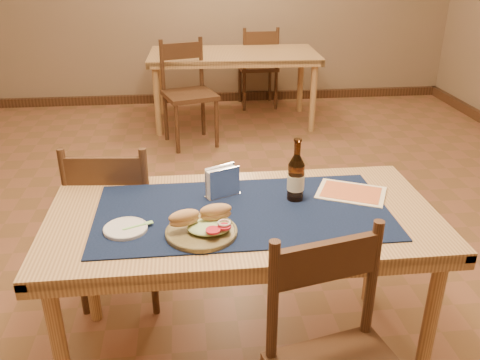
{
  "coord_description": "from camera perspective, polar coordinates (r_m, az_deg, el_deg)",
  "views": [
    {
      "loc": [
        -0.21,
        -2.63,
        1.75
      ],
      "look_at": [
        0.0,
        -0.7,
        0.85
      ],
      "focal_mm": 38.0,
      "sensor_mm": 36.0,
      "label": 1
    }
  ],
  "objects": [
    {
      "name": "fork",
      "position": [
        2.0,
        -11.12,
        -4.98
      ],
      "size": [
        0.12,
        0.06,
        0.0
      ],
      "color": "#97E980",
      "rests_on": "side_plate"
    },
    {
      "name": "main_table",
      "position": [
        2.14,
        0.29,
        -5.57
      ],
      "size": [
        1.6,
        0.8,
        0.75
      ],
      "color": "tan",
      "rests_on": "ground"
    },
    {
      "name": "room",
      "position": [
        2.66,
        -1.73,
        17.31
      ],
      "size": [
        6.04,
        7.04,
        2.84
      ],
      "color": "brown",
      "rests_on": "ground"
    },
    {
      "name": "menu_card",
      "position": [
        2.29,
        12.37,
        -1.37
      ],
      "size": [
        0.35,
        0.32,
        0.01
      ],
      "color": "#FEEDC0",
      "rests_on": "placemat"
    },
    {
      "name": "chair_back_near",
      "position": [
        4.86,
        -5.86,
        9.87
      ],
      "size": [
        0.56,
        0.56,
        0.97
      ],
      "color": "#462B19",
      "rests_on": "ground"
    },
    {
      "name": "sandwich_plate",
      "position": [
        1.93,
        -4.18,
        -5.28
      ],
      "size": [
        0.27,
        0.27,
        0.1
      ],
      "color": "brown",
      "rests_on": "placemat"
    },
    {
      "name": "chair_back_far",
      "position": [
        6.01,
        2.08,
        12.7
      ],
      "size": [
        0.44,
        0.44,
        0.93
      ],
      "color": "#462B19",
      "rests_on": "ground"
    },
    {
      "name": "baseboard",
      "position": [
        3.14,
        -1.41,
        -7.93
      ],
      "size": [
        6.0,
        7.0,
        0.1
      ],
      "color": "#462B19",
      "rests_on": "ground"
    },
    {
      "name": "napkin_holder",
      "position": [
        2.19,
        -2.0,
        -0.29
      ],
      "size": [
        0.16,
        0.11,
        0.13
      ],
      "color": "silver",
      "rests_on": "placemat"
    },
    {
      "name": "side_plate",
      "position": [
        2.0,
        -12.73,
        -5.3
      ],
      "size": [
        0.17,
        0.17,
        0.01
      ],
      "color": "silver",
      "rests_on": "placemat"
    },
    {
      "name": "chair_main_far",
      "position": [
        2.67,
        -13.52,
        -4.31
      ],
      "size": [
        0.47,
        0.47,
        0.92
      ],
      "color": "#462B19",
      "rests_on": "ground"
    },
    {
      "name": "beer_bottle",
      "position": [
        2.16,
        6.3,
        0.29
      ],
      "size": [
        0.07,
        0.07,
        0.27
      ],
      "color": "#44230C",
      "rests_on": "placemat"
    },
    {
      "name": "back_table",
      "position": [
        5.39,
        -0.72,
        13.28
      ],
      "size": [
        1.75,
        0.92,
        0.75
      ],
      "color": "tan",
      "rests_on": "ground"
    },
    {
      "name": "placemat",
      "position": [
        2.09,
        0.3,
        -3.55
      ],
      "size": [
        1.2,
        0.6,
        0.01
      ],
      "primitive_type": "cube",
      "color": "#101C3D",
      "rests_on": "main_table"
    }
  ]
}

